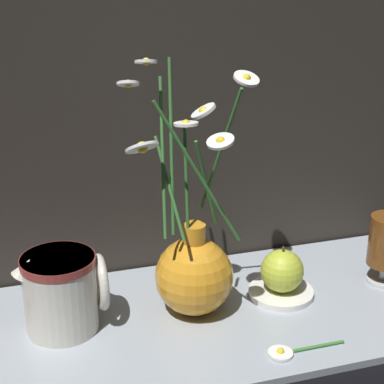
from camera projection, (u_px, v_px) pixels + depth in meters
ground_plane at (190, 323)px, 1.00m from camera, size 6.00×6.00×0.00m
shelf at (190, 320)px, 1.00m from camera, size 0.87×0.36×0.01m
vase_with_flowers at (194, 269)px, 0.99m from camera, size 0.22×0.20×0.40m
ceramic_pitcher at (62, 290)px, 0.95m from camera, size 0.13×0.11×0.13m
saucer_plate at (281, 292)px, 1.06m from camera, size 0.11×0.11×0.01m
orange_fruit at (282, 271)px, 1.04m from camera, size 0.07×0.07×0.08m
loose_daisy at (289, 351)px, 0.91m from camera, size 0.12×0.04×0.01m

